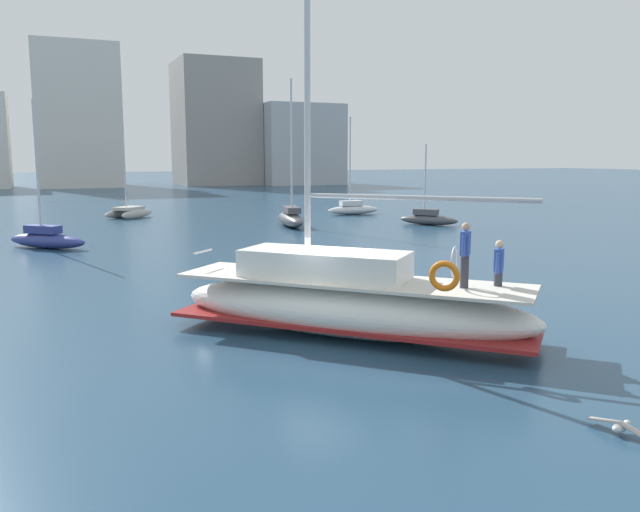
{
  "coord_description": "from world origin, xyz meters",
  "views": [
    {
      "loc": [
        -6.75,
        -15.22,
        4.57
      ],
      "look_at": [
        0.36,
        1.42,
        1.8
      ],
      "focal_mm": 36.27,
      "sensor_mm": 36.0,
      "label": 1
    }
  ],
  "objects_px": {
    "moored_catamaran": "(291,217)",
    "seagull": "(621,427)",
    "moored_cutter_left": "(129,211)",
    "moored_ketch_distant": "(46,238)",
    "main_sailboat": "(348,300)",
    "moored_cutter_right": "(428,218)",
    "moored_sloop_near": "(353,208)"
  },
  "relations": [
    {
      "from": "moored_cutter_left",
      "to": "moored_ketch_distant",
      "type": "distance_m",
      "value": 16.67
    },
    {
      "from": "moored_ketch_distant",
      "to": "moored_sloop_near",
      "type": "bearing_deg",
      "value": 26.61
    },
    {
      "from": "moored_ketch_distant",
      "to": "moored_cutter_right",
      "type": "bearing_deg",
      "value": 5.15
    },
    {
      "from": "main_sailboat",
      "to": "seagull",
      "type": "bearing_deg",
      "value": -77.94
    },
    {
      "from": "main_sailboat",
      "to": "moored_cutter_left",
      "type": "height_order",
      "value": "main_sailboat"
    },
    {
      "from": "main_sailboat",
      "to": "moored_sloop_near",
      "type": "relative_size",
      "value": 1.85
    },
    {
      "from": "main_sailboat",
      "to": "moored_cutter_right",
      "type": "relative_size",
      "value": 2.62
    },
    {
      "from": "main_sailboat",
      "to": "seagull",
      "type": "relative_size",
      "value": 12.2
    },
    {
      "from": "moored_cutter_left",
      "to": "seagull",
      "type": "height_order",
      "value": "moored_cutter_left"
    },
    {
      "from": "moored_catamaran",
      "to": "seagull",
      "type": "relative_size",
      "value": 8.19
    },
    {
      "from": "moored_sloop_near",
      "to": "moored_cutter_right",
      "type": "xyz_separation_m",
      "value": [
        1.15,
        -9.29,
        -0.07
      ]
    },
    {
      "from": "main_sailboat",
      "to": "moored_ketch_distant",
      "type": "xyz_separation_m",
      "value": [
        -7.05,
        20.6,
        -0.39
      ]
    },
    {
      "from": "moored_cutter_left",
      "to": "moored_sloop_near",
      "type": "bearing_deg",
      "value": -13.66
    },
    {
      "from": "moored_cutter_left",
      "to": "moored_cutter_right",
      "type": "relative_size",
      "value": 1.16
    },
    {
      "from": "moored_cutter_right",
      "to": "moored_ketch_distant",
      "type": "bearing_deg",
      "value": -174.85
    },
    {
      "from": "moored_cutter_right",
      "to": "seagull",
      "type": "xyz_separation_m",
      "value": [
        -15.42,
        -30.06,
        -0.32
      ]
    },
    {
      "from": "moored_ketch_distant",
      "to": "seagull",
      "type": "relative_size",
      "value": 6.35
    },
    {
      "from": "moored_cutter_right",
      "to": "moored_ketch_distant",
      "type": "distance_m",
      "value": 24.13
    },
    {
      "from": "moored_cutter_right",
      "to": "main_sailboat",
      "type": "bearing_deg",
      "value": -126.71
    },
    {
      "from": "main_sailboat",
      "to": "moored_sloop_near",
      "type": "xyz_separation_m",
      "value": [
        15.82,
        32.06,
        -0.39
      ]
    },
    {
      "from": "moored_catamaran",
      "to": "main_sailboat",
      "type": "bearing_deg",
      "value": -107.44
    },
    {
      "from": "moored_cutter_right",
      "to": "moored_ketch_distant",
      "type": "xyz_separation_m",
      "value": [
        -24.03,
        -2.17,
        0.07
      ]
    },
    {
      "from": "moored_cutter_right",
      "to": "moored_ketch_distant",
      "type": "height_order",
      "value": "moored_ketch_distant"
    },
    {
      "from": "moored_cutter_right",
      "to": "seagull",
      "type": "relative_size",
      "value": 4.66
    },
    {
      "from": "main_sailboat",
      "to": "moored_cutter_right",
      "type": "bearing_deg",
      "value": 53.29
    },
    {
      "from": "moored_catamaran",
      "to": "seagull",
      "type": "height_order",
      "value": "moored_catamaran"
    },
    {
      "from": "moored_sloop_near",
      "to": "seagull",
      "type": "xyz_separation_m",
      "value": [
        -14.27,
        -39.35,
        -0.39
      ]
    },
    {
      "from": "moored_cutter_left",
      "to": "moored_cutter_right",
      "type": "height_order",
      "value": "moored_cutter_left"
    },
    {
      "from": "main_sailboat",
      "to": "moored_cutter_left",
      "type": "bearing_deg",
      "value": 91.83
    },
    {
      "from": "moored_cutter_left",
      "to": "moored_cutter_right",
      "type": "distance_m",
      "value": 22.56
    },
    {
      "from": "moored_catamaran",
      "to": "moored_ketch_distant",
      "type": "distance_m",
      "value": 15.9
    },
    {
      "from": "main_sailboat",
      "to": "moored_catamaran",
      "type": "xyz_separation_m",
      "value": [
        8.04,
        25.6,
        -0.29
      ]
    }
  ]
}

